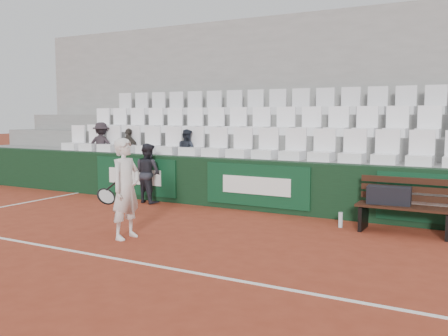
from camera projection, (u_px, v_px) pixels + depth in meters
ground at (143, 264)px, 6.36m from camera, size 80.00×80.00×0.00m
court_baseline at (143, 264)px, 6.36m from camera, size 18.00×0.06×0.01m
back_barrier at (272, 186)px, 9.75m from camera, size 18.00×0.34×1.00m
grandstand_tier_front at (281, 182)px, 10.34m from camera, size 18.00×0.95×1.00m
grandstand_tier_mid at (298, 167)px, 11.14m from camera, size 18.00×0.95×1.45m
grandstand_tier_back at (312, 154)px, 11.95m from camera, size 18.00×0.95×1.90m
grandstand_rear_wall at (321, 102)px, 12.36m from camera, size 18.00×0.30×4.40m
seat_row_front at (279, 144)px, 10.10m from camera, size 11.90×0.44×0.63m
seat_row_mid at (296, 121)px, 10.88m from camera, size 11.90×0.44×0.63m
seat_row_back at (310, 101)px, 11.66m from camera, size 11.90×0.44×0.63m
bench_left at (404, 220)px, 7.96m from camera, size 1.50×0.56×0.45m
sports_bag_left at (389, 195)px, 8.08m from camera, size 0.70×0.35×0.29m
water_bottle_near at (341, 220)px, 8.41m from camera, size 0.07×0.07×0.26m
tennis_player at (126, 189)px, 7.61m from camera, size 0.69×0.58×1.54m
ball_kid at (148, 173)px, 10.74m from camera, size 0.72×0.62×1.29m
spectator_a at (101, 127)px, 12.41m from camera, size 0.85×0.65×1.16m
spectator_b at (129, 131)px, 12.00m from camera, size 0.61×0.27×1.02m
spectator_c at (187, 132)px, 11.20m from camera, size 0.60×0.53×1.02m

